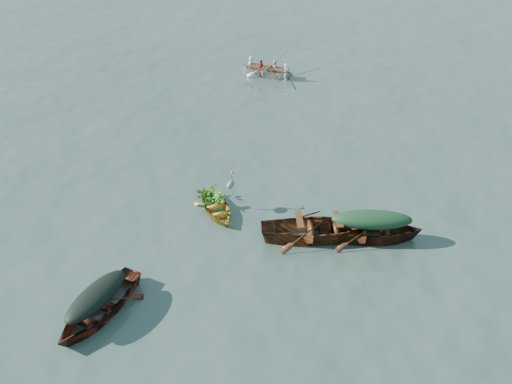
% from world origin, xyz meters
% --- Properties ---
extents(ground, '(140.00, 140.00, 0.00)m').
position_xyz_m(ground, '(0.00, 0.00, 0.00)').
color(ground, '#384F47').
rests_on(ground, ground).
extents(yellow_dinghy, '(2.67, 2.77, 0.69)m').
position_xyz_m(yellow_dinghy, '(-2.04, 0.68, 0.00)').
color(yellow_dinghy, gold).
rests_on(yellow_dinghy, ground).
extents(dark_covered_boat, '(1.76, 3.87, 0.94)m').
position_xyz_m(dark_covered_boat, '(-3.02, -4.48, 0.00)').
color(dark_covered_boat, '#471C10').
rests_on(dark_covered_boat, ground).
extents(green_tarp_boat, '(4.64, 2.71, 1.04)m').
position_xyz_m(green_tarp_boat, '(2.98, 1.00, 0.00)').
color(green_tarp_boat, '#41210F').
rests_on(green_tarp_boat, ground).
extents(open_wooden_boat, '(5.07, 3.22, 1.16)m').
position_xyz_m(open_wooden_boat, '(1.47, 0.50, 0.00)').
color(open_wooden_boat, brown).
rests_on(open_wooden_boat, ground).
extents(rowed_boat, '(4.28, 1.56, 0.99)m').
position_xyz_m(rowed_boat, '(-4.61, 13.44, 0.00)').
color(rowed_boat, white).
rests_on(rowed_boat, ground).
extents(dark_tarp_cover, '(0.97, 2.13, 0.40)m').
position_xyz_m(dark_tarp_cover, '(-3.02, -4.48, 0.67)').
color(dark_tarp_cover, black).
rests_on(dark_tarp_cover, dark_covered_boat).
extents(green_tarp_cover, '(2.55, 1.49, 0.52)m').
position_xyz_m(green_tarp_cover, '(2.98, 1.00, 0.78)').
color(green_tarp_cover, '#183A1C').
rests_on(green_tarp_cover, green_tarp_boat).
extents(thwart_benches, '(2.59, 1.75, 0.04)m').
position_xyz_m(thwart_benches, '(1.47, 0.50, 0.60)').
color(thwart_benches, '#482A10').
rests_on(thwart_benches, open_wooden_boat).
extents(heron, '(0.48, 0.48, 0.92)m').
position_xyz_m(heron, '(-1.67, 1.09, 0.81)').
color(heron, gray).
rests_on(heron, yellow_dinghy).
extents(dinghy_weeds, '(1.12, 1.14, 0.60)m').
position_xyz_m(dinghy_weeds, '(-2.39, 1.11, 0.65)').
color(dinghy_weeds, '#1D6F1D').
rests_on(dinghy_weeds, yellow_dinghy).
extents(rowers, '(3.01, 1.34, 0.76)m').
position_xyz_m(rowers, '(-4.61, 13.44, 0.88)').
color(rowers, white).
rests_on(rowers, rowed_boat).
extents(oars, '(0.79, 2.64, 0.06)m').
position_xyz_m(oars, '(-4.61, 13.44, 0.53)').
color(oars, '#A7773F').
rests_on(oars, rowed_boat).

